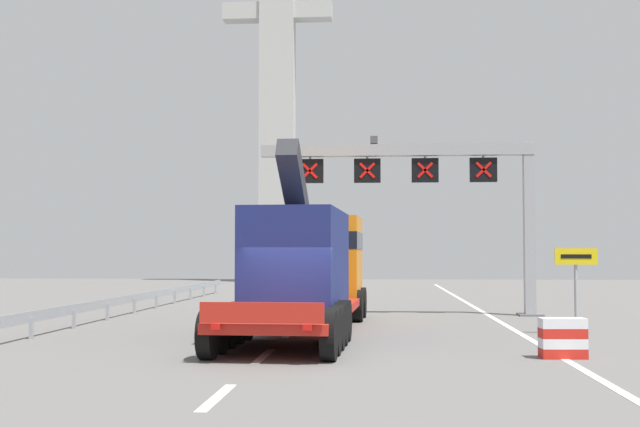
{
  "coord_description": "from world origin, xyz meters",
  "views": [
    {
      "loc": [
        2.14,
        -19.59,
        2.36
      ],
      "look_at": [
        0.19,
        7.25,
        3.63
      ],
      "focal_mm": 46.95,
      "sensor_mm": 36.0,
      "label": 1
    }
  ],
  "objects": [
    {
      "name": "edge_line_right",
      "position": [
        6.2,
        12.0,
        0.01
      ],
      "size": [
        0.2,
        63.0,
        0.01
      ],
      "primitive_type": "cube",
      "color": "silver",
      "rests_on": "ground"
    },
    {
      "name": "exit_sign_yellow",
      "position": [
        7.8,
        5.23,
        1.85
      ],
      "size": [
        1.21,
        0.15,
        2.5
      ],
      "color": "#9EA0A5",
      "rests_on": "ground"
    },
    {
      "name": "guardrail_left",
      "position": [
        -7.49,
        14.04,
        0.56
      ],
      "size": [
        0.13,
        32.08,
        0.76
      ],
      "color": "#999EA3",
      "rests_on": "ground"
    },
    {
      "name": "ground",
      "position": [
        0.0,
        0.0,
        0.0
      ],
      "size": [
        112.0,
        112.0,
        0.0
      ],
      "primitive_type": "plane",
      "color": "slate"
    },
    {
      "name": "bridge_pylon_distant",
      "position": [
        -6.29,
        48.09,
        18.33
      ],
      "size": [
        9.0,
        2.0,
        35.88
      ],
      "color": "#B7B7B2",
      "rests_on": "ground"
    },
    {
      "name": "heavy_haul_truck_red",
      "position": [
        -0.06,
        6.12,
        1.99
      ],
      "size": [
        3.49,
        14.14,
        5.3
      ],
      "color": "red",
      "rests_on": "ground"
    },
    {
      "name": "overhead_lane_gantry",
      "position": [
        4.1,
        12.47,
        5.25
      ],
      "size": [
        10.66,
        0.9,
        6.84
      ],
      "color": "#9EA0A5",
      "rests_on": "ground"
    },
    {
      "name": "lane_markings",
      "position": [
        -0.53,
        18.55,
        0.01
      ],
      "size": [
        0.2,
        51.69,
        0.01
      ],
      "color": "silver",
      "rests_on": "ground"
    },
    {
      "name": "crash_barrier_striped",
      "position": [
        6.21,
        -0.4,
        0.45
      ],
      "size": [
        1.03,
        0.56,
        0.9
      ],
      "color": "red",
      "rests_on": "ground"
    }
  ]
}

